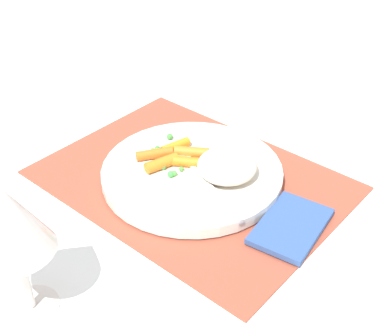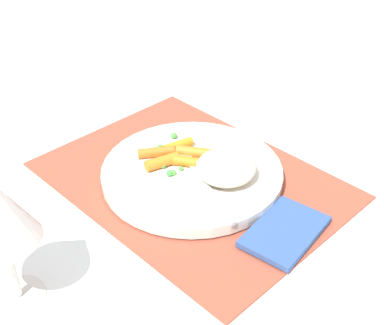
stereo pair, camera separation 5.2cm
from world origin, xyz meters
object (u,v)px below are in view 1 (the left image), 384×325
(rice_mound, at_px, (227,166))
(carrot_portion, at_px, (174,156))
(wine_glass, at_px, (10,223))
(fork, at_px, (198,173))
(napkin, at_px, (291,226))
(plate, at_px, (192,173))

(rice_mound, relative_size, carrot_portion, 0.86)
(wine_glass, bearing_deg, fork, -89.97)
(carrot_portion, height_order, wine_glass, wine_glass)
(fork, bearing_deg, wine_glass, 90.03)
(wine_glass, bearing_deg, carrot_portion, -80.25)
(carrot_portion, bearing_deg, napkin, -179.57)
(plate, relative_size, carrot_portion, 2.66)
(plate, relative_size, rice_mound, 3.09)
(wine_glass, distance_m, napkin, 0.35)
(napkin, bearing_deg, rice_mound, -8.85)
(wine_glass, bearing_deg, napkin, -117.41)
(carrot_portion, relative_size, fork, 0.54)
(plate, distance_m, carrot_portion, 0.04)
(carrot_portion, bearing_deg, wine_glass, 99.75)
(fork, height_order, napkin, fork)
(napkin, bearing_deg, fork, 2.28)
(carrot_portion, bearing_deg, fork, 174.78)
(fork, bearing_deg, rice_mound, -142.77)
(fork, relative_size, napkin, 1.57)
(carrot_portion, relative_size, napkin, 0.85)
(plate, bearing_deg, rice_mound, -160.34)
(carrot_portion, bearing_deg, rice_mound, -166.28)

